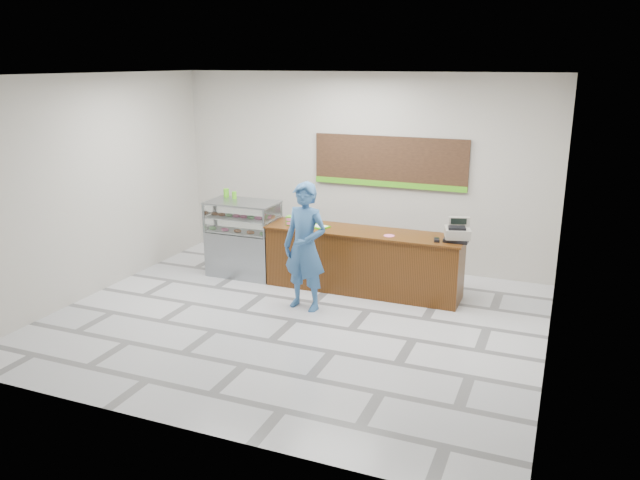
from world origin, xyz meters
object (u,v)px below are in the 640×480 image
at_px(cash_register, 457,232).
at_px(display_case, 243,238).
at_px(sales_counter, 363,261).
at_px(customer, 305,247).
at_px(serving_tray, 319,226).

bearing_deg(cash_register, display_case, 164.62).
height_order(sales_counter, display_case, display_case).
xyz_separation_m(sales_counter, customer, (-0.59, -1.03, 0.47)).
distance_m(sales_counter, cash_register, 1.63).
distance_m(cash_register, customer, 2.33).
distance_m(sales_counter, customer, 1.28).
relative_size(sales_counter, customer, 1.66).
height_order(serving_tray, customer, customer).
distance_m(display_case, cash_register, 3.75).
relative_size(display_case, cash_register, 2.84).
bearing_deg(serving_tray, sales_counter, 24.38).
xyz_separation_m(display_case, cash_register, (3.72, -0.01, 0.48)).
height_order(sales_counter, cash_register, cash_register).
height_order(display_case, serving_tray, display_case).
bearing_deg(sales_counter, customer, -119.65).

